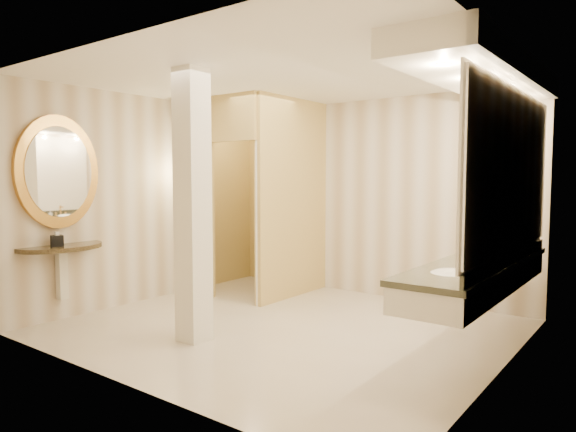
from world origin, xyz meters
TOP-DOWN VIEW (x-y plane):
  - floor at (0.00, 0.00)m, footprint 4.50×4.50m
  - ceiling at (0.00, 0.00)m, footprint 4.50×4.50m
  - wall_back at (0.00, 2.00)m, footprint 4.50×0.02m
  - wall_front at (0.00, -2.00)m, footprint 4.50×0.02m
  - wall_left at (-2.25, 0.00)m, footprint 0.02×4.00m
  - wall_right at (2.25, 0.00)m, footprint 0.02×4.00m
  - toilet_closet at (-1.12, 0.97)m, footprint 1.50×1.55m
  - wall_sconce at (-1.93, 0.43)m, footprint 0.14×0.14m
  - vanity at (1.98, 0.37)m, footprint 0.75×2.81m
  - console_shelf at (-2.21, -1.31)m, footprint 0.98×0.98m
  - pillar at (-0.45, -0.90)m, footprint 0.27×0.27m
  - tissue_box at (-2.11, -1.40)m, footprint 0.15×0.15m
  - toilet at (-1.25, 1.75)m, footprint 0.52×0.81m
  - soap_bottle_a at (1.89, 0.73)m, footprint 0.07×0.07m
  - soap_bottle_b at (1.94, 0.31)m, footprint 0.11×0.11m
  - soap_bottle_c at (1.92, 0.34)m, footprint 0.10×0.10m

SIDE VIEW (x-z plane):
  - floor at x=0.00m, z-range 0.00..0.00m
  - toilet at x=-1.25m, z-range 0.00..0.78m
  - soap_bottle_a at x=1.89m, z-range 0.88..0.99m
  - tissue_box at x=-2.11m, z-range 0.88..1.00m
  - soap_bottle_b at x=1.94m, z-range 0.88..1.00m
  - soap_bottle_c at x=1.92m, z-range 0.88..1.08m
  - console_shelf at x=-2.21m, z-range 0.37..2.31m
  - wall_back at x=0.00m, z-range 0.00..2.70m
  - wall_front at x=0.00m, z-range 0.00..2.70m
  - wall_left at x=-2.25m, z-range 0.00..2.70m
  - wall_right at x=2.25m, z-range 0.00..2.70m
  - pillar at x=-0.45m, z-range 0.00..2.70m
  - toilet_closet at x=-1.12m, z-range 0.04..2.74m
  - vanity at x=1.98m, z-range 0.58..2.67m
  - wall_sconce at x=-1.93m, z-range 1.52..1.94m
  - ceiling at x=0.00m, z-range 2.70..2.70m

